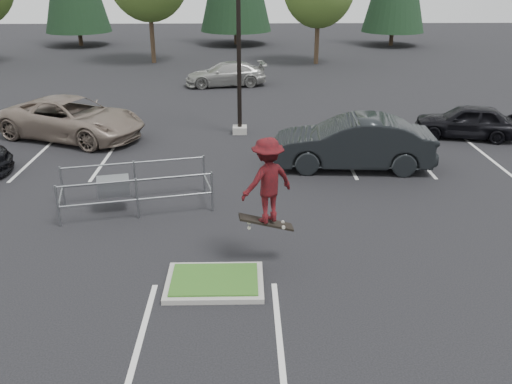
{
  "coord_description": "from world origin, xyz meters",
  "views": [
    {
      "loc": [
        0.71,
        -10.54,
        6.7
      ],
      "look_at": [
        0.97,
        1.5,
        1.64
      ],
      "focal_mm": 38.0,
      "sensor_mm": 36.0,
      "label": 1
    }
  ],
  "objects_px": {
    "cart_corral": "(119,185)",
    "car_r_charc": "(352,143)",
    "car_l_tan": "(71,118)",
    "light_pole": "(239,23)",
    "skateboarder": "(266,181)",
    "car_r_black": "(468,121)",
    "car_far_silver": "(226,74)"
  },
  "relations": [
    {
      "from": "light_pole",
      "to": "car_r_black",
      "type": "bearing_deg",
      "value": -4.97
    },
    {
      "from": "cart_corral",
      "to": "car_l_tan",
      "type": "xyz_separation_m",
      "value": [
        -3.52,
        7.34,
        0.08
      ]
    },
    {
      "from": "light_pole",
      "to": "car_l_tan",
      "type": "distance_m",
      "value": 7.94
    },
    {
      "from": "car_r_black",
      "to": "car_l_tan",
      "type": "bearing_deg",
      "value": -77.12
    },
    {
      "from": "car_far_silver",
      "to": "car_r_black",
      "type": "bearing_deg",
      "value": 35.37
    },
    {
      "from": "car_l_tan",
      "to": "car_r_charc",
      "type": "xyz_separation_m",
      "value": [
        11.0,
        -3.86,
        0.07
      ]
    },
    {
      "from": "cart_corral",
      "to": "car_r_charc",
      "type": "bearing_deg",
      "value": 12.22
    },
    {
      "from": "car_l_tan",
      "to": "car_r_black",
      "type": "relative_size",
      "value": 1.48
    },
    {
      "from": "car_r_charc",
      "to": "car_l_tan",
      "type": "bearing_deg",
      "value": -105.36
    },
    {
      "from": "car_far_silver",
      "to": "light_pole",
      "type": "bearing_deg",
      "value": -3.45
    },
    {
      "from": "light_pole",
      "to": "cart_corral",
      "type": "relative_size",
      "value": 2.22
    },
    {
      "from": "skateboarder",
      "to": "car_r_charc",
      "type": "xyz_separation_m",
      "value": [
        3.3,
        6.64,
        -1.21
      ]
    },
    {
      "from": "cart_corral",
      "to": "car_r_charc",
      "type": "height_order",
      "value": "car_r_charc"
    },
    {
      "from": "skateboarder",
      "to": "car_l_tan",
      "type": "bearing_deg",
      "value": -84.79
    },
    {
      "from": "car_r_charc",
      "to": "car_far_silver",
      "type": "distance_m",
      "value": 15.16
    },
    {
      "from": "skateboarder",
      "to": "light_pole",
      "type": "bearing_deg",
      "value": -117.4
    },
    {
      "from": "cart_corral",
      "to": "car_r_black",
      "type": "xyz_separation_m",
      "value": [
        12.98,
        7.02,
        -0.07
      ]
    },
    {
      "from": "light_pole",
      "to": "skateboarder",
      "type": "distance_m",
      "value": 11.29
    },
    {
      "from": "car_l_tan",
      "to": "car_r_charc",
      "type": "relative_size",
      "value": 1.09
    },
    {
      "from": "car_r_charc",
      "to": "car_far_silver",
      "type": "bearing_deg",
      "value": -157.32
    },
    {
      "from": "car_l_tan",
      "to": "car_r_black",
      "type": "bearing_deg",
      "value": -67.75
    },
    {
      "from": "car_r_black",
      "to": "car_far_silver",
      "type": "distance_m",
      "value": 14.99
    },
    {
      "from": "car_r_black",
      "to": "car_far_silver",
      "type": "relative_size",
      "value": 0.86
    },
    {
      "from": "car_r_charc",
      "to": "car_far_silver",
      "type": "relative_size",
      "value": 1.17
    },
    {
      "from": "skateboarder",
      "to": "car_r_charc",
      "type": "height_order",
      "value": "skateboarder"
    },
    {
      "from": "car_l_tan",
      "to": "car_far_silver",
      "type": "distance_m",
      "value": 12.16
    },
    {
      "from": "skateboarder",
      "to": "car_r_black",
      "type": "distance_m",
      "value": 13.53
    },
    {
      "from": "car_l_tan",
      "to": "car_r_charc",
      "type": "distance_m",
      "value": 11.66
    },
    {
      "from": "cart_corral",
      "to": "car_r_charc",
      "type": "distance_m",
      "value": 8.25
    },
    {
      "from": "car_r_black",
      "to": "skateboarder",
      "type": "bearing_deg",
      "value": -26.84
    },
    {
      "from": "light_pole",
      "to": "car_r_charc",
      "type": "relative_size",
      "value": 1.81
    },
    {
      "from": "skateboarder",
      "to": "car_r_black",
      "type": "xyz_separation_m",
      "value": [
        8.8,
        10.17,
        -1.43
      ]
    }
  ]
}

